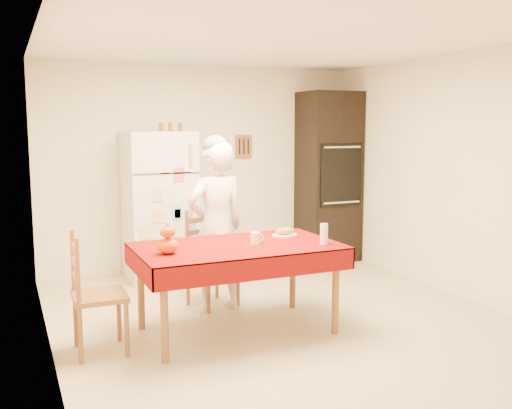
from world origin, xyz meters
TOP-DOWN VIEW (x-y plane):
  - floor at (0.00, 0.00)m, footprint 4.50×4.50m
  - room_shell at (0.00, 0.00)m, footprint 4.02×4.52m
  - refrigerator at (-0.65, 1.88)m, footprint 0.75×0.74m
  - oven_cabinet at (1.63, 1.93)m, footprint 0.70×0.62m
  - dining_table at (-0.50, -0.12)m, footprint 1.70×1.00m
  - chair_far at (-0.46, 0.71)m, footprint 0.52×0.51m
  - chair_left at (-1.71, -0.10)m, footprint 0.41×0.43m
  - seated_woman at (-0.45, 0.51)m, footprint 0.64×0.46m
  - coffee_mug at (-0.34, -0.15)m, footprint 0.08×0.08m
  - pumpkin_lower at (-1.12, -0.22)m, footprint 0.17×0.17m
  - pumpkin_upper at (-1.12, -0.22)m, footprint 0.12×0.12m
  - wine_glass at (0.19, -0.39)m, footprint 0.07×0.07m
  - bread_plate at (0.04, 0.06)m, footprint 0.24×0.24m
  - bread_loaf at (0.04, 0.06)m, footprint 0.18×0.10m
  - spice_jar_left at (-0.60, 1.93)m, footprint 0.05×0.05m
  - spice_jar_mid at (-0.49, 1.93)m, footprint 0.05×0.05m
  - spice_jar_right at (-0.37, 1.93)m, footprint 0.05×0.05m

SIDE VIEW (x-z plane):
  - floor at x=0.00m, z-range 0.00..0.00m
  - chair_far at x=-0.46m, z-range 0.03..0.98m
  - chair_left at x=-1.71m, z-range 0.03..0.98m
  - dining_table at x=-0.50m, z-range 0.31..1.07m
  - bread_plate at x=0.04m, z-range 0.76..0.78m
  - seated_woman at x=-0.45m, z-range 0.00..1.62m
  - bread_loaf at x=0.04m, z-range 0.78..0.84m
  - coffee_mug at x=-0.34m, z-range 0.76..0.86m
  - pumpkin_lower at x=-1.12m, z-range 0.76..0.89m
  - wine_glass at x=0.19m, z-range 0.76..0.94m
  - refrigerator at x=-0.65m, z-range 0.00..1.70m
  - pumpkin_upper at x=-1.12m, z-range 0.89..0.98m
  - oven_cabinet at x=1.63m, z-range 0.00..2.20m
  - room_shell at x=0.00m, z-range 0.37..2.88m
  - spice_jar_left at x=-0.60m, z-range 1.70..1.80m
  - spice_jar_mid at x=-0.49m, z-range 1.70..1.80m
  - spice_jar_right at x=-0.37m, z-range 1.70..1.80m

